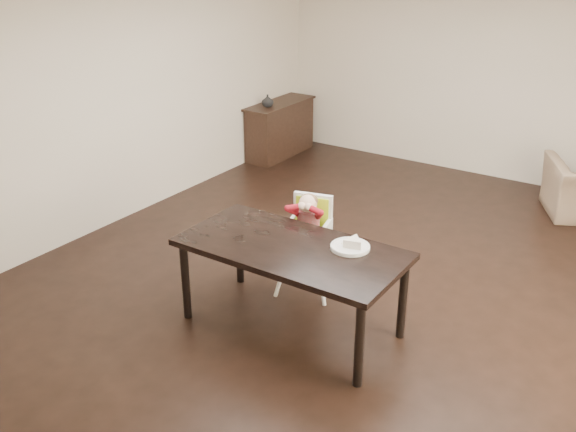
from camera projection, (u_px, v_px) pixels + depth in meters
The scene contains 7 objects.
ground at pixel (364, 280), 6.09m from camera, with size 7.00×7.00×0.00m, color black.
room_walls at pixel (375, 86), 5.34m from camera, with size 6.02×7.02×2.71m.
dining_table at pixel (291, 255), 5.11m from camera, with size 1.80×0.90×0.75m.
high_chair at pixel (309, 222), 5.70m from camera, with size 0.48×0.48×0.94m.
plate at pixel (351, 245), 5.02m from camera, with size 0.37×0.37×0.09m.
sideboard at pixel (280, 129), 9.36m from camera, with size 0.44×1.26×0.79m.
vase at pixel (268, 101), 8.94m from camera, with size 0.16×0.17×0.16m, color #99999E.
Camera 1 is at (2.34, -4.83, 3.03)m, focal length 40.00 mm.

